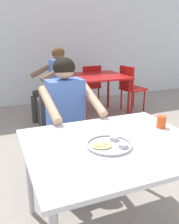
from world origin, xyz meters
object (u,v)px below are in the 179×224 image
object	(u,v)px
diner_foreground	(69,113)
table_background_red	(98,80)
chair_red_right	(130,86)
patron_background	(54,79)
drinking_cup	(161,121)
chair_red_left	(62,92)
chair_red_far	(89,84)
table_foreground	(113,152)
thali_tray	(110,145)
chair_foreground	(62,128)

from	to	relation	value
diner_foreground	table_background_red	world-z (taller)	diner_foreground
chair_red_right	table_background_red	bearing A→B (deg)	-177.27
table_background_red	patron_background	distance (m)	0.79
drinking_cup	chair_red_left	xyz separation A→B (m)	(-0.10, 2.43, -0.29)
table_background_red	diner_foreground	bearing A→B (deg)	-121.73
table_background_red	chair_red_left	world-z (taller)	chair_red_left
chair_red_far	table_background_red	bearing A→B (deg)	-96.29
chair_red_right	drinking_cup	bearing A→B (deg)	-116.66
drinking_cup	chair_red_right	xyz separation A→B (m)	(1.23, 2.45, -0.29)
table_foreground	drinking_cup	distance (m)	0.50
chair_red_left	thali_tray	bearing A→B (deg)	-99.17
table_foreground	chair_foreground	world-z (taller)	chair_foreground
chair_foreground	patron_background	distance (m)	1.58
table_background_red	chair_red_far	world-z (taller)	chair_red_far
diner_foreground	chair_red_right	bearing A→B (deg)	45.49
chair_red_left	chair_foreground	bearing A→B (deg)	-106.27
chair_foreground	diner_foreground	xyz separation A→B (m)	(0.01, -0.22, 0.23)
diner_foreground	chair_red_far	world-z (taller)	diner_foreground
thali_tray	table_background_red	bearing A→B (deg)	67.36
drinking_cup	diner_foreground	xyz separation A→B (m)	(-0.55, 0.64, -0.06)
diner_foreground	chair_red_far	xyz separation A→B (m)	(1.16, 2.35, -0.25)
table_foreground	chair_red_right	xyz separation A→B (m)	(1.70, 2.55, -0.18)
chair_red_left	chair_red_right	distance (m)	1.33
table_foreground	drinking_cup	size ratio (longest dim) A/B	12.26
table_foreground	chair_red_far	world-z (taller)	chair_red_far
chair_red_right	patron_background	bearing A→B (deg)	-178.08
drinking_cup	table_background_red	world-z (taller)	drinking_cup
chair_red_far	chair_red_left	bearing A→B (deg)	-142.20
thali_tray	chair_red_left	size ratio (longest dim) A/B	0.35
table_background_red	chair_foreground	bearing A→B (deg)	-125.54
table_foreground	chair_red_left	distance (m)	2.57
chair_red_right	patron_background	world-z (taller)	patron_background
thali_tray	patron_background	distance (m)	2.55
thali_tray	drinking_cup	distance (m)	0.54
chair_foreground	table_background_red	xyz separation A→B (m)	(1.11, 1.55, 0.15)
chair_foreground	diner_foreground	bearing A→B (deg)	-87.28
thali_tray	chair_red_far	xyz separation A→B (m)	(1.13, 3.13, -0.27)
chair_foreground	chair_red_far	xyz separation A→B (m)	(1.17, 2.12, -0.02)
diner_foreground	chair_red_far	bearing A→B (deg)	63.69
chair_foreground	patron_background	world-z (taller)	patron_background
table_foreground	drinking_cup	bearing A→B (deg)	12.35
chair_red_far	table_foreground	bearing A→B (deg)	-109.31
table_foreground	thali_tray	distance (m)	0.10
table_foreground	table_background_red	world-z (taller)	table_background_red
chair_red_right	chair_red_far	size ratio (longest dim) A/B	1.03
table_foreground	chair_red_far	distance (m)	3.28
table_foreground	patron_background	world-z (taller)	patron_background
chair_foreground	chair_red_left	bearing A→B (deg)	73.73
thali_tray	table_foreground	bearing A→B (deg)	39.73
diner_foreground	chair_red_left	bearing A→B (deg)	75.99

